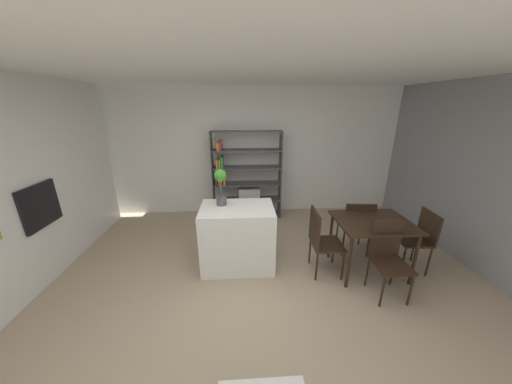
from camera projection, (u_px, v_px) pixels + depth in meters
name	position (u px, v px, depth m)	size (l,w,h in m)	color
ground_plane	(248.00, 296.00, 3.17)	(9.27, 9.27, 0.00)	tan
ceiling_slab	(244.00, 58.00, 2.28)	(6.74, 5.65, 0.06)	white
back_partition	(243.00, 152.00, 5.37)	(6.74, 0.06, 2.68)	white
built_in_oven	(40.00, 206.00, 3.23)	(0.06, 0.61, 0.57)	black
kitchen_island	(238.00, 237.00, 3.67)	(1.04, 0.72, 0.93)	white
potted_plant_on_island	(221.00, 184.00, 3.51)	(0.18, 0.18, 0.53)	#4C4C51
open_bookshelf	(244.00, 179.00, 5.22)	(1.42, 0.36, 1.82)	#4C4C51
dining_table	(372.00, 227.00, 3.47)	(1.00, 0.82, 0.79)	black
dining_chair_far	(356.00, 223.00, 3.93)	(0.49, 0.46, 0.90)	black
dining_chair_island_side	(320.00, 237.00, 3.48)	(0.43, 0.47, 0.95)	black
dining_chair_near	(388.00, 253.00, 3.11)	(0.41, 0.43, 0.96)	black
dining_chair_window_side	(420.00, 235.00, 3.55)	(0.45, 0.46, 0.90)	black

